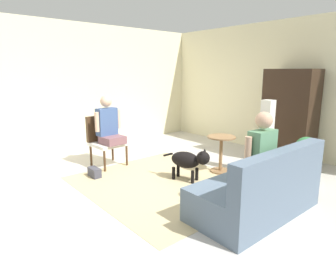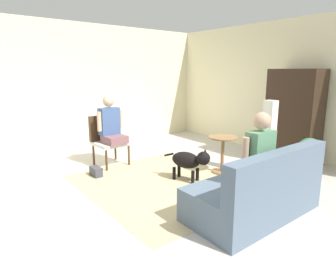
% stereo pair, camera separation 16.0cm
% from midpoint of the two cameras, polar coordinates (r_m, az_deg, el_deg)
% --- Properties ---
extents(ground_plane, '(7.45, 7.45, 0.00)m').
position_cam_midpoint_polar(ground_plane, '(4.61, -0.45, -11.28)').
color(ground_plane, beige).
extents(back_wall, '(6.75, 0.12, 2.84)m').
position_cam_midpoint_polar(back_wall, '(6.74, 20.74, 7.73)').
color(back_wall, beige).
rests_on(back_wall, ground).
extents(left_wall, '(0.12, 6.81, 2.84)m').
position_cam_midpoint_polar(left_wall, '(7.08, -15.31, 8.21)').
color(left_wall, beige).
rests_on(left_wall, ground).
extents(area_rug, '(2.69, 2.36, 0.01)m').
position_cam_midpoint_polar(area_rug, '(4.75, -1.78, -10.49)').
color(area_rug, '#C6B284').
rests_on(area_rug, ground).
extents(couch, '(0.90, 1.79, 0.90)m').
position_cam_midpoint_polar(couch, '(3.88, 16.62, -11.33)').
color(couch, slate).
rests_on(couch, ground).
extents(armchair, '(0.62, 0.63, 0.95)m').
position_cam_midpoint_polar(armchair, '(5.70, -13.23, -1.26)').
color(armchair, '#4C331E').
rests_on(armchair, ground).
extents(person_on_couch, '(0.46, 0.54, 0.89)m').
position_cam_midpoint_polar(person_on_couch, '(3.73, 16.20, -4.62)').
color(person_on_couch, '#567044').
extents(person_on_armchair, '(0.48, 0.54, 0.88)m').
position_cam_midpoint_polar(person_on_armchair, '(5.52, -12.51, 1.14)').
color(person_on_armchair, '#7C525A').
extents(round_end_table, '(0.50, 0.50, 0.66)m').
position_cam_midpoint_polar(round_end_table, '(5.23, 9.56, -4.09)').
color(round_end_table, olive).
rests_on(round_end_table, ground).
extents(dog, '(0.81, 0.42, 0.57)m').
position_cam_midpoint_polar(dog, '(4.76, 3.18, -5.97)').
color(dog, black).
rests_on(dog, ground).
extents(potted_plant, '(0.37, 0.37, 0.72)m').
position_cam_midpoint_polar(potted_plant, '(5.33, 24.89, -4.15)').
color(potted_plant, beige).
rests_on(potted_plant, ground).
extents(column_lamp, '(0.20, 0.20, 1.31)m').
position_cam_midpoint_polar(column_lamp, '(5.27, 18.00, -1.51)').
color(column_lamp, '#4C4742').
rests_on(column_lamp, ground).
extents(armoire_cabinet, '(0.95, 0.56, 1.83)m').
position_cam_midpoint_polar(armoire_cabinet, '(6.22, 22.21, 2.65)').
color(armoire_cabinet, black).
rests_on(armoire_cabinet, ground).
extents(handbag, '(0.27, 0.14, 0.16)m').
position_cam_midpoint_polar(handbag, '(5.18, -15.20, -8.11)').
color(handbag, '#3F3F4C').
rests_on(handbag, ground).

